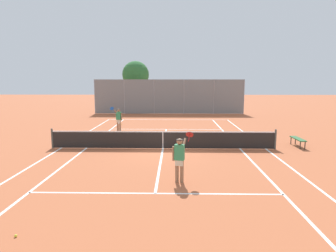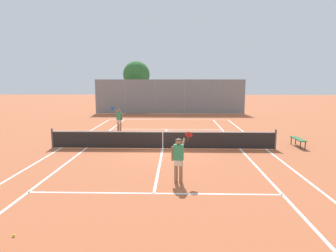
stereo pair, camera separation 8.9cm
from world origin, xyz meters
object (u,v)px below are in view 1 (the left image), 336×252
object	(u,v)px
player_far_left	(119,118)
loose_tennis_ball_2	(16,236)
loose_tennis_ball_1	(136,139)
loose_tennis_ball_3	(222,147)
tennis_net	(163,139)
courtside_bench	(298,139)
player_near_side	(180,157)
loose_tennis_ball_0	(122,124)
tree_behind_left	(135,75)

from	to	relation	value
player_far_left	loose_tennis_ball_2	bearing A→B (deg)	-88.76
loose_tennis_ball_1	loose_tennis_ball_3	size ratio (longest dim) A/B	1.00
tennis_net	courtside_bench	xyz separation A→B (m)	(7.42, 0.68, -0.10)
player_near_side	loose_tennis_ball_1	xyz separation A→B (m)	(-2.56, 7.66, -0.89)
tennis_net	player_near_side	bearing A→B (deg)	-81.31
tennis_net	loose_tennis_ball_0	bearing A→B (deg)	113.26
courtside_bench	tree_behind_left	size ratio (longest dim) A/B	0.26
player_far_left	courtside_bench	bearing A→B (deg)	-24.47
loose_tennis_ball_1	tree_behind_left	bearing A→B (deg)	97.50
loose_tennis_ball_3	loose_tennis_ball_1	bearing A→B (deg)	158.52
tennis_net	loose_tennis_ball_3	bearing A→B (deg)	7.87
loose_tennis_ball_3	courtside_bench	xyz separation A→B (m)	(4.22, 0.24, 0.38)
loose_tennis_ball_3	tennis_net	bearing A→B (deg)	-172.13
tennis_net	loose_tennis_ball_0	size ratio (longest dim) A/B	181.82
player_far_left	tennis_net	bearing A→B (deg)	-58.72
loose_tennis_ball_0	loose_tennis_ball_1	bearing A→B (deg)	-72.57
loose_tennis_ball_1	tree_behind_left	xyz separation A→B (m)	(-2.24, 16.98, 4.16)
loose_tennis_ball_2	loose_tennis_ball_0	bearing A→B (deg)	92.10
loose_tennis_ball_0	tennis_net	bearing A→B (deg)	-66.74
loose_tennis_ball_3	loose_tennis_ball_2	bearing A→B (deg)	-123.09
player_near_side	loose_tennis_ball_3	xyz separation A→B (m)	(2.39, 5.71, -0.89)
player_far_left	loose_tennis_ball_0	size ratio (longest dim) A/B	26.88
player_far_left	courtside_bench	xyz separation A→B (m)	(10.82, -4.92, -0.52)
loose_tennis_ball_0	loose_tennis_ball_3	distance (m)	10.78
loose_tennis_ball_2	player_near_side	bearing A→B (deg)	45.25
tennis_net	player_far_left	bearing A→B (deg)	121.28
tennis_net	loose_tennis_ball_3	distance (m)	3.26
loose_tennis_ball_0	tree_behind_left	distance (m)	11.46
player_near_side	courtside_bench	size ratio (longest dim) A/B	1.18
loose_tennis_ball_0	tree_behind_left	size ratio (longest dim) A/B	0.01
tennis_net	loose_tennis_ball_1	size ratio (longest dim) A/B	181.82
loose_tennis_ball_1	tennis_net	bearing A→B (deg)	-53.67
loose_tennis_ball_0	courtside_bench	size ratio (longest dim) A/B	0.04
player_far_left	courtside_bench	distance (m)	11.90
courtside_bench	tree_behind_left	bearing A→B (deg)	121.40
loose_tennis_ball_0	courtside_bench	xyz separation A→B (m)	(11.15, -8.02, 0.38)
loose_tennis_ball_0	courtside_bench	distance (m)	13.74
player_near_side	loose_tennis_ball_3	distance (m)	6.26
player_near_side	loose_tennis_ball_2	world-z (taller)	player_near_side
loose_tennis_ball_0	player_far_left	bearing A→B (deg)	-83.81
player_near_side	loose_tennis_ball_2	size ratio (longest dim) A/B	26.88
courtside_bench	loose_tennis_ball_1	bearing A→B (deg)	169.42
loose_tennis_ball_0	player_near_side	bearing A→B (deg)	-71.98
tennis_net	loose_tennis_ball_1	distance (m)	3.01
loose_tennis_ball_1	loose_tennis_ball_2	bearing A→B (deg)	-96.51
loose_tennis_ball_2	loose_tennis_ball_3	size ratio (longest dim) A/B	1.00
player_near_side	courtside_bench	distance (m)	8.91
player_near_side	loose_tennis_ball_0	world-z (taller)	player_near_side
loose_tennis_ball_1	courtside_bench	world-z (taller)	courtside_bench
player_near_side	loose_tennis_ball_3	world-z (taller)	player_near_side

